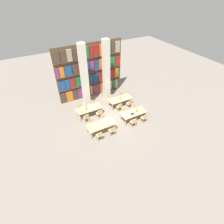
{
  "coord_description": "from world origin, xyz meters",
  "views": [
    {
      "loc": [
        -5.84,
        -10.85,
        10.33
      ],
      "look_at": [
        0.0,
        -0.13,
        0.68
      ],
      "focal_mm": 28.0,
      "sensor_mm": 36.0,
      "label": 1
    }
  ],
  "objects": [
    {
      "name": "ground_plane",
      "position": [
        0.0,
        0.0,
        0.0
      ],
      "size": [
        40.0,
        40.0,
        0.0
      ],
      "primitive_type": "plane",
      "color": "gray"
    },
    {
      "name": "bookshelf_bank",
      "position": [
        -0.01,
        4.38,
        2.62
      ],
      "size": [
        6.9,
        0.35,
        5.5
      ],
      "color": "brown",
      "rests_on": "ground_plane"
    },
    {
      "name": "pillar_left",
      "position": [
        -1.12,
        3.11,
        3.0
      ],
      "size": [
        0.59,
        0.59,
        6.0
      ],
      "color": "silver",
      "rests_on": "ground_plane"
    },
    {
      "name": "pillar_center",
      "position": [
        1.12,
        3.11,
        3.0
      ],
      "size": [
        0.59,
        0.59,
        6.0
      ],
      "color": "silver",
      "rests_on": "ground_plane"
    },
    {
      "name": "reading_table_0",
      "position": [
        -1.61,
        -1.24,
        0.69
      ],
      "size": [
        2.33,
        0.99,
        0.76
      ],
      "color": "tan",
      "rests_on": "ground_plane"
    },
    {
      "name": "chair_0",
      "position": [
        -2.16,
        -2.02,
        0.48
      ],
      "size": [
        0.42,
        0.4,
        0.89
      ],
      "color": "tan",
      "rests_on": "ground_plane"
    },
    {
      "name": "chair_1",
      "position": [
        -2.16,
        -0.46,
        0.48
      ],
      "size": [
        0.42,
        0.4,
        0.89
      ],
      "rotation": [
        0.0,
        0.0,
        3.14
      ],
      "color": "tan",
      "rests_on": "ground_plane"
    },
    {
      "name": "chair_2",
      "position": [
        -1.04,
        -2.02,
        0.48
      ],
      "size": [
        0.42,
        0.4,
        0.89
      ],
      "color": "tan",
      "rests_on": "ground_plane"
    },
    {
      "name": "chair_3",
      "position": [
        -1.04,
        -0.46,
        0.48
      ],
      "size": [
        0.42,
        0.4,
        0.89
      ],
      "rotation": [
        0.0,
        0.0,
        3.14
      ],
      "color": "tan",
      "rests_on": "ground_plane"
    },
    {
      "name": "reading_table_1",
      "position": [
        1.61,
        -1.18,
        0.69
      ],
      "size": [
        2.33,
        0.99,
        0.76
      ],
      "color": "tan",
      "rests_on": "ground_plane"
    },
    {
      "name": "chair_4",
      "position": [
        1.07,
        -1.96,
        0.48
      ],
      "size": [
        0.42,
        0.4,
        0.89
      ],
      "color": "tan",
      "rests_on": "ground_plane"
    },
    {
      "name": "chair_5",
      "position": [
        1.07,
        -0.4,
        0.48
      ],
      "size": [
        0.42,
        0.4,
        0.89
      ],
      "rotation": [
        0.0,
        0.0,
        3.14
      ],
      "color": "tan",
      "rests_on": "ground_plane"
    },
    {
      "name": "chair_6",
      "position": [
        2.2,
        -1.96,
        0.48
      ],
      "size": [
        0.42,
        0.4,
        0.89
      ],
      "color": "tan",
      "rests_on": "ground_plane"
    },
    {
      "name": "chair_7",
      "position": [
        2.2,
        -0.4,
        0.48
      ],
      "size": [
        0.42,
        0.4,
        0.89
      ],
      "rotation": [
        0.0,
        0.0,
        3.14
      ],
      "color": "tan",
      "rests_on": "ground_plane"
    },
    {
      "name": "desk_lamp_0",
      "position": [
        1.96,
        -1.17,
        1.03
      ],
      "size": [
        0.14,
        0.14,
        0.41
      ],
      "color": "black",
      "rests_on": "reading_table_1"
    },
    {
      "name": "laptop",
      "position": [
        1.3,
        -1.48,
        0.8
      ],
      "size": [
        0.32,
        0.22,
        0.21
      ],
      "color": "silver",
      "rests_on": "reading_table_1"
    },
    {
      "name": "reading_table_2",
      "position": [
        -1.62,
        1.26,
        0.69
      ],
      "size": [
        2.33,
        0.99,
        0.76
      ],
      "color": "tan",
      "rests_on": "ground_plane"
    },
    {
      "name": "chair_8",
      "position": [
        -2.23,
        0.48,
        0.48
      ],
      "size": [
        0.42,
        0.4,
        0.89
      ],
      "color": "tan",
      "rests_on": "ground_plane"
    },
    {
      "name": "chair_9",
      "position": [
        -2.23,
        2.04,
        0.48
      ],
      "size": [
        0.42,
        0.4,
        0.89
      ],
      "rotation": [
        0.0,
        0.0,
        3.14
      ],
      "color": "tan",
      "rests_on": "ground_plane"
    },
    {
      "name": "chair_10",
      "position": [
        -0.99,
        0.48,
        0.48
      ],
      "size": [
        0.42,
        0.4,
        0.89
      ],
      "color": "tan",
      "rests_on": "ground_plane"
    },
    {
      "name": "chair_11",
      "position": [
        -0.99,
        2.04,
        0.48
      ],
      "size": [
        0.42,
        0.4,
        0.89
      ],
      "rotation": [
        0.0,
        0.0,
        3.14
      ],
      "color": "tan",
      "rests_on": "ground_plane"
    },
    {
      "name": "desk_lamp_1",
      "position": [
        -1.85,
        1.24,
        1.01
      ],
      "size": [
        0.14,
        0.14,
        0.39
      ],
      "color": "black",
      "rests_on": "reading_table_2"
    },
    {
      "name": "reading_table_3",
      "position": [
        1.67,
        1.26,
        0.69
      ],
      "size": [
        2.33,
        0.99,
        0.76
      ],
      "color": "tan",
      "rests_on": "ground_plane"
    },
    {
      "name": "chair_12",
      "position": [
        1.12,
        0.48,
        0.48
      ],
      "size": [
        0.42,
        0.4,
        0.89
      ],
      "color": "tan",
      "rests_on": "ground_plane"
    },
    {
      "name": "chair_13",
      "position": [
        1.12,
        2.04,
        0.48
      ],
      "size": [
        0.42,
        0.4,
        0.89
      ],
      "rotation": [
        0.0,
        0.0,
        3.14
      ],
      "color": "tan",
      "rests_on": "ground_plane"
    },
    {
      "name": "chair_14",
      "position": [
        2.26,
        0.48,
        0.48
      ],
      "size": [
        0.42,
        0.4,
        0.89
      ],
      "color": "tan",
      "rests_on": "ground_plane"
    },
    {
      "name": "chair_15",
      "position": [
        2.26,
        2.04,
        0.48
      ],
      "size": [
        0.42,
        0.4,
        0.89
      ],
      "rotation": [
        0.0,
        0.0,
        3.14
      ],
      "color": "tan",
      "rests_on": "ground_plane"
    },
    {
      "name": "desk_lamp_2",
      "position": [
        1.67,
        1.29,
        1.07
      ],
      "size": [
        0.14,
        0.14,
        0.46
      ],
      "color": "black",
      "rests_on": "reading_table_3"
    }
  ]
}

